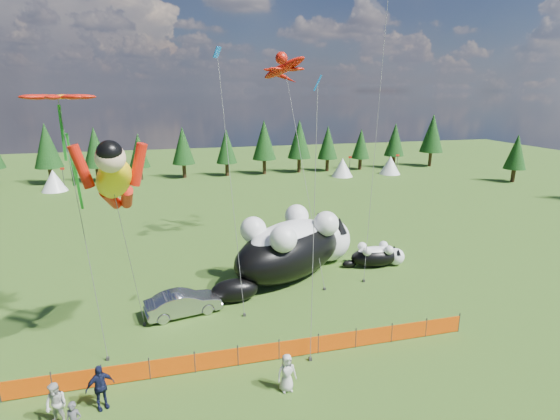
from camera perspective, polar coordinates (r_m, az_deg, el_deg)
name	(u,v)px	position (r m, az deg, el deg)	size (l,w,h in m)	color
ground	(247,330)	(24.66, -4.28, -15.40)	(160.00, 160.00, 0.00)	#153409
safety_fence	(259,353)	(21.89, -2.81, -18.18)	(22.06, 0.06, 1.10)	#262626
tree_line	(192,151)	(66.56, -11.45, 7.59)	(90.00, 4.00, 8.00)	black
festival_tents	(272,171)	(63.62, -1.08, 5.17)	(50.00, 3.20, 2.80)	white
cat_large	(295,246)	(30.46, 1.91, -4.70)	(11.28, 8.76, 4.55)	black
cat_small	(377,255)	(33.23, 12.57, -5.81)	(4.77, 2.00, 1.72)	black
car	(183,303)	(26.41, -12.51, -11.78)	(1.51, 4.33, 1.43)	#A7A6AB
spectator_b	(56,405)	(20.28, -27.20, -21.70)	(0.89, 0.53, 1.83)	beige
spectator_c	(100,387)	(20.41, -22.45, -20.60)	(1.15, 0.59, 1.97)	#131836
spectator_e	(287,373)	(20.02, 0.89, -20.49)	(0.84, 0.55, 1.73)	beige
superhero_kite	(114,180)	(21.10, -20.91, 3.74)	(5.57, 5.87, 11.04)	yellow
gecko_kite	(284,68)	(35.17, 0.51, 18.05)	(5.81, 12.65, 16.94)	red
flower_kite	(58,101)	(21.67, -26.97, 12.58)	(3.23, 3.23, 12.55)	red
diamond_kite_a	(219,70)	(26.76, -7.97, 17.62)	(0.92, 4.84, 15.57)	blue
diamond_kite_c	(317,95)	(21.04, 4.91, 14.77)	(1.30, 3.14, 13.70)	blue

